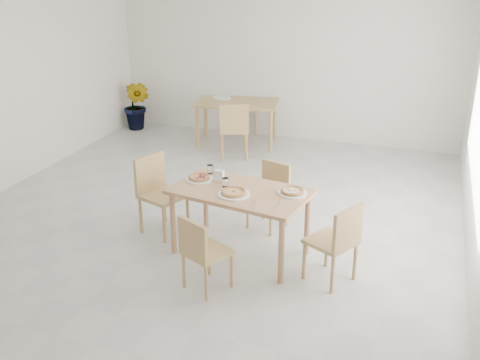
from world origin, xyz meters
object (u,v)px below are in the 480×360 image
(chair_east, at_px, (338,239))
(plate_mushroom, at_px, (292,193))
(chair_west, at_px, (158,188))
(chair_south, at_px, (201,249))
(plate_empty, at_px, (222,98))
(main_table, at_px, (240,198))
(chair_north, at_px, (271,190))
(napkin_holder, at_px, (219,176))
(potted_plant, at_px, (137,105))
(pizza_mushroom, at_px, (292,191))
(chair_back_n, at_px, (246,103))
(pizza_margherita, at_px, (234,192))
(tumbler_a, at_px, (225,182))
(plate_pepperoni, at_px, (199,179))
(plate_margherita, at_px, (234,194))
(pizza_pepperoni, at_px, (199,177))
(tumbler_b, at_px, (210,169))
(second_table, at_px, (237,107))
(chair_back_s, at_px, (234,126))

(chair_east, distance_m, plate_mushroom, 0.69)
(chair_west, bearing_deg, chair_east, -83.19)
(chair_south, height_order, plate_empty, chair_south)
(main_table, bearing_deg, chair_north, 90.84)
(main_table, height_order, napkin_holder, napkin_holder)
(plate_empty, relative_size, potted_plant, 0.33)
(pizza_mushroom, distance_m, chair_back_n, 4.71)
(pizza_margherita, bearing_deg, tumbler_a, 131.30)
(plate_pepperoni, relative_size, chair_back_n, 0.33)
(plate_pepperoni, distance_m, chair_back_n, 4.35)
(plate_mushroom, height_order, napkin_holder, napkin_holder)
(main_table, relative_size, tumbler_a, 15.87)
(pizza_margherita, xyz_separation_m, tumbler_a, (-0.16, 0.18, 0.02))
(chair_south, distance_m, chair_east, 1.32)
(chair_south, relative_size, plate_margherita, 2.31)
(tumbler_a, distance_m, potted_plant, 4.91)
(plate_mushroom, bearing_deg, main_table, -171.13)
(chair_south, bearing_deg, tumbler_a, -59.21)
(pizza_margherita, height_order, napkin_holder, napkin_holder)
(chair_west, height_order, pizza_pepperoni, chair_west)
(chair_east, distance_m, plate_pepperoni, 1.66)
(plate_mushroom, bearing_deg, plate_empty, 120.74)
(plate_mushroom, distance_m, tumbler_b, 1.05)
(plate_pepperoni, distance_m, potted_plant, 4.63)
(plate_margherita, xyz_separation_m, second_table, (-1.27, 3.71, -0.10))
(plate_margherita, bearing_deg, pizza_mushroom, 22.15)
(tumbler_a, distance_m, tumbler_b, 0.42)
(tumbler_b, relative_size, second_table, 0.07)
(pizza_pepperoni, relative_size, second_table, 0.17)
(chair_north, relative_size, chair_back_s, 0.85)
(plate_empty, bearing_deg, plate_pepperoni, -73.02)
(plate_margherita, height_order, pizza_mushroom, pizza_mushroom)
(pizza_mushroom, height_order, potted_plant, potted_plant)
(chair_south, bearing_deg, plate_margherita, -71.60)
(pizza_pepperoni, distance_m, potted_plant, 4.63)
(plate_empty, bearing_deg, plate_mushroom, -59.26)
(pizza_mushroom, distance_m, chair_back_s, 3.24)
(chair_south, height_order, plate_pepperoni, chair_south)
(plate_mushroom, bearing_deg, chair_back_s, 120.53)
(chair_south, distance_m, tumbler_b, 1.25)
(pizza_pepperoni, bearing_deg, chair_back_n, 101.86)
(chair_back_s, bearing_deg, potted_plant, -45.61)
(chair_west, distance_m, chair_back_s, 2.63)
(pizza_mushroom, height_order, pizza_pepperoni, same)
(tumbler_a, height_order, chair_back_s, chair_back_s)
(second_table, bearing_deg, pizza_pepperoni, -87.25)
(chair_south, xyz_separation_m, pizza_pepperoni, (-0.41, 0.93, 0.33))
(chair_north, height_order, chair_east, chair_east)
(main_table, height_order, chair_south, chair_south)
(plate_margherita, bearing_deg, pizza_margherita, -90.00)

